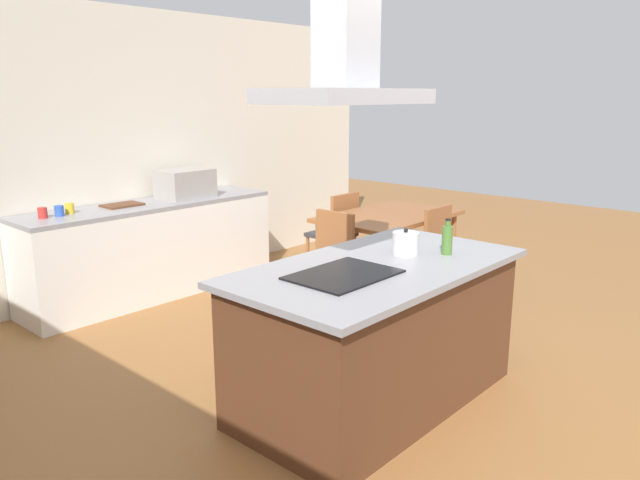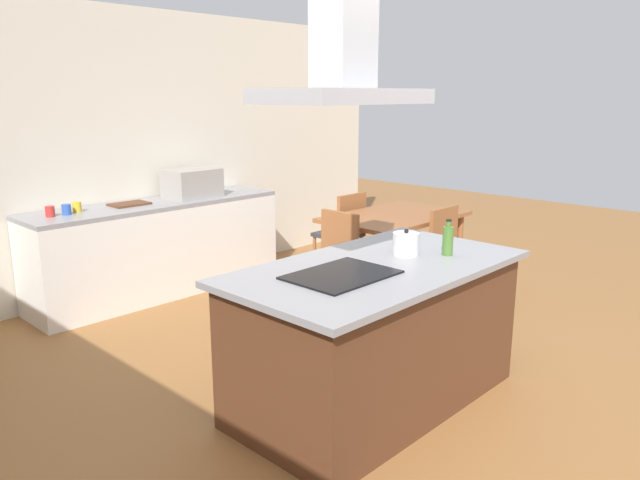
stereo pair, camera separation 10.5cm
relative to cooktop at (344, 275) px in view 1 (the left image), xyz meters
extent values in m
plane|color=#936033|center=(0.32, 1.50, -0.91)|extent=(16.00, 16.00, 0.00)
cube|color=beige|center=(0.32, 3.25, 0.44)|extent=(7.20, 0.10, 2.70)
cube|color=#59331E|center=(0.32, 0.00, -0.48)|extent=(1.81, 0.93, 0.86)
cube|color=gray|center=(0.32, 0.00, -0.03)|extent=(1.91, 1.03, 0.04)
cube|color=black|center=(0.00, 0.00, 0.00)|extent=(0.60, 0.44, 0.01)
cylinder|color=silver|center=(0.63, 0.01, 0.07)|extent=(0.17, 0.17, 0.14)
sphere|color=black|center=(0.63, 0.01, 0.15)|extent=(0.03, 0.03, 0.03)
cone|color=silver|center=(0.73, 0.01, 0.07)|extent=(0.06, 0.03, 0.04)
cylinder|color=#47722D|center=(0.81, -0.18, 0.09)|extent=(0.07, 0.07, 0.18)
cylinder|color=#47722D|center=(0.81, -0.18, 0.20)|extent=(0.03, 0.03, 0.04)
cylinder|color=black|center=(0.81, -0.18, 0.22)|extent=(0.03, 0.03, 0.01)
cube|color=white|center=(0.58, 2.88, -0.48)|extent=(2.48, 0.62, 0.86)
cube|color=gray|center=(0.58, 2.88, -0.03)|extent=(2.48, 0.62, 0.04)
cube|color=#9E9993|center=(0.99, 2.88, 0.13)|extent=(0.50, 0.38, 0.28)
cylinder|color=red|center=(-0.42, 2.90, 0.04)|extent=(0.08, 0.08, 0.09)
cylinder|color=#2D56B2|center=(-0.28, 2.89, 0.04)|extent=(0.08, 0.08, 0.09)
cylinder|color=gold|center=(-0.17, 2.94, 0.04)|extent=(0.08, 0.08, 0.09)
cube|color=#59331E|center=(0.33, 2.93, 0.00)|extent=(0.34, 0.24, 0.02)
cube|color=#995B33|center=(2.28, 1.33, -0.18)|extent=(1.40, 0.90, 0.04)
cylinder|color=#995B33|center=(1.66, 0.96, -0.55)|extent=(0.06, 0.06, 0.71)
cylinder|color=#995B33|center=(2.90, 0.96, -0.55)|extent=(0.06, 0.06, 0.71)
cylinder|color=#995B33|center=(1.66, 1.70, -0.55)|extent=(0.06, 0.06, 0.71)
cylinder|color=#995B33|center=(2.90, 1.70, -0.55)|extent=(0.06, 0.06, 0.71)
cube|color=#333338|center=(2.28, 2.08, -0.48)|extent=(0.42, 0.42, 0.04)
cube|color=#995B33|center=(2.28, 1.89, -0.24)|extent=(0.42, 0.04, 0.44)
cylinder|color=#995B33|center=(2.10, 2.26, -0.70)|extent=(0.04, 0.04, 0.41)
cylinder|color=#995B33|center=(2.46, 2.26, -0.70)|extent=(0.04, 0.04, 0.41)
cylinder|color=#995B33|center=(2.10, 1.90, -0.70)|extent=(0.04, 0.04, 0.41)
cylinder|color=#995B33|center=(2.46, 1.90, -0.70)|extent=(0.04, 0.04, 0.41)
cube|color=#333338|center=(1.28, 1.33, -0.48)|extent=(0.42, 0.42, 0.04)
cube|color=#995B33|center=(1.47, 1.33, -0.24)|extent=(0.04, 0.42, 0.44)
cylinder|color=#995B33|center=(1.10, 1.15, -0.70)|extent=(0.04, 0.04, 0.41)
cylinder|color=#995B33|center=(1.10, 1.51, -0.70)|extent=(0.04, 0.04, 0.41)
cylinder|color=#995B33|center=(1.46, 1.15, -0.70)|extent=(0.04, 0.04, 0.41)
cylinder|color=#995B33|center=(1.46, 1.51, -0.70)|extent=(0.04, 0.04, 0.41)
cube|color=#333338|center=(2.28, 0.58, -0.48)|extent=(0.42, 0.42, 0.04)
cube|color=#995B33|center=(2.28, 0.77, -0.24)|extent=(0.42, 0.04, 0.44)
cylinder|color=#995B33|center=(2.46, 0.40, -0.70)|extent=(0.04, 0.04, 0.41)
cylinder|color=#995B33|center=(2.10, 0.40, -0.70)|extent=(0.04, 0.04, 0.41)
cylinder|color=#995B33|center=(2.46, 0.76, -0.70)|extent=(0.04, 0.04, 0.41)
cylinder|color=#995B33|center=(2.10, 0.76, -0.70)|extent=(0.04, 0.04, 0.41)
cube|color=#ADADB2|center=(0.00, 0.00, 0.98)|extent=(0.90, 0.55, 0.08)
cube|color=#ADADB2|center=(0.00, 0.00, 1.37)|extent=(0.28, 0.24, 0.70)
camera|label=1|loc=(-2.54, -2.12, 1.00)|focal=34.16mm
camera|label=2|loc=(-2.47, -2.19, 1.00)|focal=34.16mm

